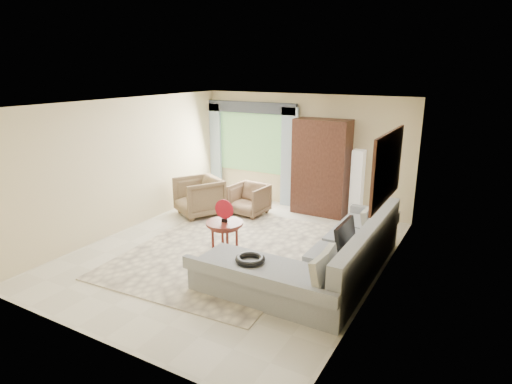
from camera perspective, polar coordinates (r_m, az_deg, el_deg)
The scene contains 17 objects.
ground at distance 7.71m, azimuth -2.93°, elevation -7.89°, with size 6.00×6.00×0.00m, color silver.
area_rug at distance 7.77m, azimuth -4.18°, elevation -7.62°, with size 3.00×4.00×0.02m, color beige.
sectional_sofa at distance 6.73m, azimuth 9.31°, elevation -9.20°, with size 2.30×3.46×0.90m.
tv_screen at distance 6.53m, azimuth 11.87°, elevation -5.97°, with size 0.06×0.74×0.48m, color black.
garden_hose at distance 6.12m, azimuth -0.78°, elevation -8.96°, with size 0.43×0.43×0.09m, color black.
coffee_table at distance 7.39m, azimuth -4.17°, elevation -6.21°, with size 0.63×0.63×0.63m.
red_disc at distance 7.20m, azimuth -4.26°, elevation -2.31°, with size 0.34×0.34×0.03m, color #AD1120.
armchair_left at distance 9.49m, azimuth -7.62°, elevation -0.62°, with size 0.90×0.92×0.84m, color brown.
armchair_right at distance 9.46m, azimuth -0.95°, elevation -1.01°, with size 0.73×0.75×0.69m, color #806146.
potted_plant at distance 10.73m, azimuth -6.91°, elevation 0.50°, with size 0.46×0.40×0.51m, color #999999.
armoire at distance 9.47m, azimuth 8.69°, elevation 3.26°, with size 1.20×0.55×2.10m, color black.
floor_lamp at distance 9.35m, azimuth 13.31°, elevation 0.94°, with size 0.24×0.24×1.50m, color silver.
window at distance 10.42m, azimuth -0.57°, elevation 6.60°, with size 1.80×0.04×1.40m, color #669E59.
curtain_left at distance 10.95m, azimuth -5.59°, elevation 5.66°, with size 0.40×0.08×2.30m, color #9EB7CC.
curtain_right at distance 9.91m, azimuth 4.45°, elevation 4.57°, with size 0.40×0.08×2.30m, color #9EB7CC.
valance at distance 10.25m, azimuth -0.79°, elevation 11.23°, with size 2.40×0.12×0.26m, color #1E232D.
wall_mirror at distance 6.56m, azimuth 17.10°, elevation 3.20°, with size 0.05×1.70×1.05m.
Camera 1 is at (3.79, -5.92, 3.16)m, focal length 30.00 mm.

